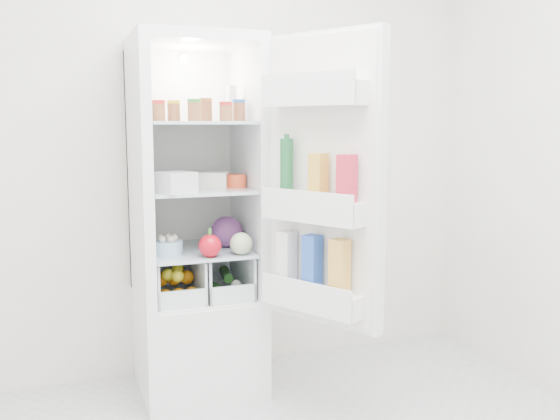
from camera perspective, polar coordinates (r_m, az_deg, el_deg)
name	(u,v)px	position (r m, az deg, el deg)	size (l,w,h in m)	color
room_walls	(336,56)	(2.07, 5.12, 13.82)	(3.02, 3.02, 2.61)	white
refrigerator	(195,262)	(3.26, -7.78, -4.75)	(0.60, 0.60, 1.80)	white
shelf_low	(197,250)	(3.19, -7.56, -3.67)	(0.49, 0.53, 0.01)	#ADC0CB
shelf_mid	(196,189)	(3.14, -7.66, 1.88)	(0.49, 0.53, 0.01)	#ADC0CB
shelf_top	(195,123)	(3.12, -7.78, 7.91)	(0.49, 0.53, 0.01)	#ADC0CB
crisper_left	(174,277)	(3.19, -9.68, -6.09)	(0.23, 0.46, 0.22)	silver
crisper_right	(221,273)	(3.24, -5.40, -5.79)	(0.23, 0.46, 0.22)	silver
condiment_jars	(194,112)	(3.04, -7.88, 8.85)	(0.46, 0.32, 0.08)	#B21919
squeeze_bottle	(232,103)	(3.16, -4.43, 9.69)	(0.05, 0.05, 0.18)	white
tub_white	(176,182)	(2.93, -9.51, 2.51)	(0.15, 0.15, 0.10)	silver
tub_cream	(215,180)	(3.15, -6.00, 2.76)	(0.13, 0.13, 0.08)	silver
tin_red	(236,181)	(3.14, -4.02, 2.67)	(0.10, 0.10, 0.07)	#D84420
foil_tray	(194,184)	(3.15, -7.84, 2.41)	(0.17, 0.13, 0.04)	white
red_cabbage	(227,232)	(3.21, -4.89, -1.98)	(0.16, 0.16, 0.16)	#5A2160
bell_pepper	(210,246)	(2.97, -6.42, -3.28)	(0.11, 0.11, 0.11)	#B80B1A
mushroom_bowl	(168,248)	(3.07, -10.24, -3.41)	(0.14, 0.14, 0.07)	#97C2E1
salad_bag	(241,244)	(3.02, -3.59, -3.09)	(0.11, 0.11, 0.11)	#A7B88A
citrus_pile	(176,283)	(3.15, -9.50, -6.63)	(0.20, 0.24, 0.16)	orange
veg_pile	(222,282)	(3.26, -5.29, -6.59)	(0.16, 0.30, 0.10)	#184A19
fridge_door	(321,188)	(2.76, 3.80, 2.02)	(0.41, 0.57, 1.30)	white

